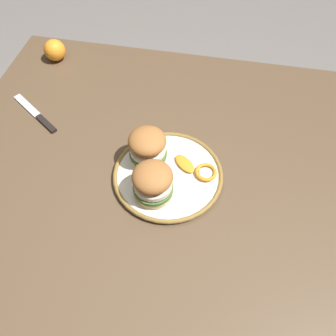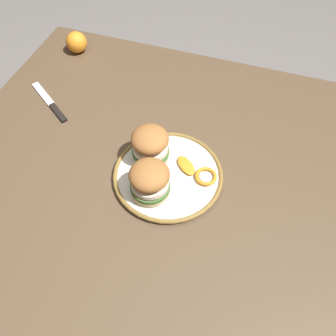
{
  "view_description": "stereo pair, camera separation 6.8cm",
  "coord_description": "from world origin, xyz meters",
  "px_view_note": "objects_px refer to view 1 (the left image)",
  "views": [
    {
      "loc": [
        -0.09,
        0.54,
        1.48
      ],
      "look_at": [
        0.01,
        0.02,
        0.74
      ],
      "focal_mm": 36.56,
      "sensor_mm": 36.0,
      "label": 1
    },
    {
      "loc": [
        -0.16,
        0.52,
        1.48
      ],
      "look_at": [
        0.01,
        0.02,
        0.74
      ],
      "focal_mm": 36.56,
      "sensor_mm": 36.0,
      "label": 2
    }
  ],
  "objects_px": {
    "dinner_plate": "(168,175)",
    "sandwich_half_right": "(148,147)",
    "dining_table": "(172,188)",
    "whole_orange": "(55,50)",
    "sandwich_half_left": "(153,182)",
    "table_knife": "(38,116)"
  },
  "relations": [
    {
      "from": "dining_table",
      "to": "dinner_plate",
      "type": "relative_size",
      "value": 4.36
    },
    {
      "from": "dining_table",
      "to": "dinner_plate",
      "type": "bearing_deg",
      "value": 66.04
    },
    {
      "from": "sandwich_half_left",
      "to": "table_knife",
      "type": "distance_m",
      "value": 0.47
    },
    {
      "from": "sandwich_half_right",
      "to": "whole_orange",
      "type": "distance_m",
      "value": 0.58
    },
    {
      "from": "dining_table",
      "to": "sandwich_half_right",
      "type": "xyz_separation_m",
      "value": [
        0.07,
        -0.02,
        0.15
      ]
    },
    {
      "from": "sandwich_half_right",
      "to": "whole_orange",
      "type": "relative_size",
      "value": 1.82
    },
    {
      "from": "dinner_plate",
      "to": "table_knife",
      "type": "relative_size",
      "value": 1.55
    },
    {
      "from": "table_knife",
      "to": "sandwich_half_right",
      "type": "bearing_deg",
      "value": 164.15
    },
    {
      "from": "sandwich_half_right",
      "to": "table_knife",
      "type": "relative_size",
      "value": 0.7
    },
    {
      "from": "dining_table",
      "to": "dinner_plate",
      "type": "xyz_separation_m",
      "value": [
        0.01,
        0.02,
        0.09
      ]
    },
    {
      "from": "sandwich_half_left",
      "to": "table_knife",
      "type": "height_order",
      "value": "sandwich_half_left"
    },
    {
      "from": "sandwich_half_right",
      "to": "table_knife",
      "type": "bearing_deg",
      "value": -15.85
    },
    {
      "from": "sandwich_half_right",
      "to": "table_knife",
      "type": "height_order",
      "value": "sandwich_half_right"
    },
    {
      "from": "dinner_plate",
      "to": "whole_orange",
      "type": "height_order",
      "value": "whole_orange"
    },
    {
      "from": "dinner_plate",
      "to": "sandwich_half_right",
      "type": "xyz_separation_m",
      "value": [
        0.06,
        -0.04,
        0.06
      ]
    },
    {
      "from": "dinner_plate",
      "to": "whole_orange",
      "type": "distance_m",
      "value": 0.65
    },
    {
      "from": "dining_table",
      "to": "sandwich_half_right",
      "type": "distance_m",
      "value": 0.17
    },
    {
      "from": "dining_table",
      "to": "dinner_plate",
      "type": "height_order",
      "value": "dinner_plate"
    },
    {
      "from": "dining_table",
      "to": "whole_orange",
      "type": "xyz_separation_m",
      "value": [
        0.5,
        -0.41,
        0.12
      ]
    },
    {
      "from": "dining_table",
      "to": "whole_orange",
      "type": "height_order",
      "value": "whole_orange"
    },
    {
      "from": "dining_table",
      "to": "sandwich_half_left",
      "type": "xyz_separation_m",
      "value": [
        0.03,
        0.09,
        0.15
      ]
    },
    {
      "from": "sandwich_half_left",
      "to": "sandwich_half_right",
      "type": "bearing_deg",
      "value": -70.51
    }
  ]
}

